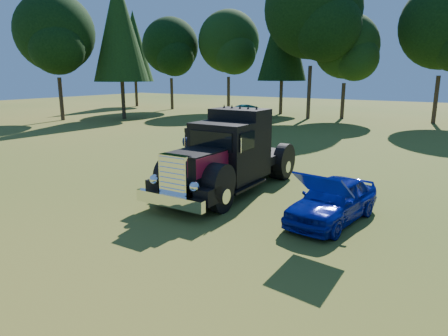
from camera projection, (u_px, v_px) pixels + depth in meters
ground at (200, 210)px, 12.85m from camera, size 120.00×120.00×0.00m
treeline at (357, 30)px, 35.04m from camera, size 72.10×24.04×14.56m
diamond_t_truck at (227, 158)px, 14.59m from camera, size 3.37×7.16×3.00m
hotrod_coupe at (333, 200)px, 11.72m from camera, size 2.04×4.22×1.89m
spectator_near at (188, 163)px, 15.12m from camera, size 0.67×0.82×1.96m
spectator_far at (193, 163)px, 15.53m from camera, size 1.04×1.10×1.80m
distant_teal_car at (242, 112)px, 38.40m from camera, size 3.97×3.98×1.37m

